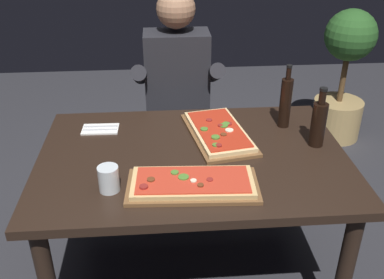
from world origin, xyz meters
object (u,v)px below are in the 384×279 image
(oil_bottle_amber, at_px, (319,123))
(tumbler_near_camera, at_px, (109,180))
(wine_bottle_dark, at_px, (286,102))
(diner_chair, at_px, (177,121))
(potted_plant_corner, at_px, (344,75))
(dining_table, at_px, (193,172))
(seated_diner, at_px, (178,91))
(pizza_rectangular_front, at_px, (193,184))
(pizza_rectangular_left, at_px, (219,132))

(oil_bottle_amber, bearing_deg, tumbler_near_camera, -162.59)
(wine_bottle_dark, bearing_deg, tumbler_near_camera, -149.22)
(diner_chair, height_order, potted_plant_corner, potted_plant_corner)
(oil_bottle_amber, xyz_separation_m, potted_plant_corner, (0.72, 1.41, -0.32))
(tumbler_near_camera, bearing_deg, dining_table, 35.16)
(dining_table, bearing_deg, potted_plant_corner, 48.11)
(oil_bottle_amber, distance_m, seated_diner, 0.93)
(dining_table, distance_m, seated_diner, 0.74)
(wine_bottle_dark, bearing_deg, diner_chair, 130.35)
(dining_table, bearing_deg, oil_bottle_amber, 4.41)
(seated_diner, relative_size, potted_plant_corner, 1.27)
(diner_chair, xyz_separation_m, seated_diner, (0.00, -0.12, 0.26))
(dining_table, relative_size, pizza_rectangular_front, 2.58)
(pizza_rectangular_left, relative_size, diner_chair, 0.61)
(dining_table, relative_size, tumbler_near_camera, 13.20)
(dining_table, xyz_separation_m, diner_chair, (-0.03, 0.86, -0.16))
(potted_plant_corner, bearing_deg, dining_table, -131.89)
(dining_table, height_order, seated_diner, seated_diner)
(dining_table, bearing_deg, pizza_rectangular_left, 50.21)
(potted_plant_corner, bearing_deg, seated_diner, -151.72)
(pizza_rectangular_left, bearing_deg, seated_diner, 106.84)
(oil_bottle_amber, bearing_deg, wine_bottle_dark, 116.68)
(diner_chair, distance_m, potted_plant_corner, 1.47)
(pizza_rectangular_front, distance_m, diner_chair, 1.15)
(oil_bottle_amber, distance_m, tumbler_near_camera, 0.99)
(wine_bottle_dark, height_order, seated_diner, seated_diner)
(pizza_rectangular_front, distance_m, wine_bottle_dark, 0.73)
(tumbler_near_camera, height_order, seated_diner, seated_diner)
(oil_bottle_amber, distance_m, potted_plant_corner, 1.62)
(pizza_rectangular_front, relative_size, diner_chair, 0.62)
(pizza_rectangular_left, height_order, tumbler_near_camera, tumbler_near_camera)
(wine_bottle_dark, height_order, tumbler_near_camera, wine_bottle_dark)
(diner_chair, bearing_deg, tumbler_near_camera, -106.19)
(pizza_rectangular_left, distance_m, oil_bottle_amber, 0.47)
(wine_bottle_dark, bearing_deg, oil_bottle_amber, -63.32)
(dining_table, xyz_separation_m, pizza_rectangular_left, (0.14, 0.17, 0.12))
(pizza_rectangular_front, bearing_deg, tumbler_near_camera, 177.80)
(dining_table, height_order, wine_bottle_dark, wine_bottle_dark)
(oil_bottle_amber, xyz_separation_m, seated_diner, (-0.62, 0.69, -0.11))
(diner_chair, bearing_deg, oil_bottle_amber, -52.69)
(dining_table, distance_m, wine_bottle_dark, 0.59)
(pizza_rectangular_front, xyz_separation_m, seated_diner, (-0.01, 1.00, -0.02))
(tumbler_near_camera, relative_size, potted_plant_corner, 0.10)
(oil_bottle_amber, bearing_deg, diner_chair, 127.31)
(seated_diner, bearing_deg, diner_chair, 90.00)
(dining_table, relative_size, pizza_rectangular_left, 2.63)
(pizza_rectangular_front, relative_size, wine_bottle_dark, 1.67)
(pizza_rectangular_front, distance_m, seated_diner, 1.00)
(wine_bottle_dark, relative_size, oil_bottle_amber, 1.13)
(pizza_rectangular_front, xyz_separation_m, wine_bottle_dark, (0.50, 0.51, 0.11))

